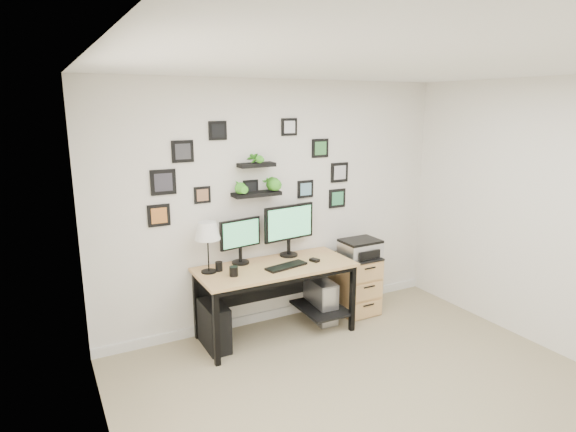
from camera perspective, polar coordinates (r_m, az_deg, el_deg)
room at (r=5.54m, az=-0.98°, el=-11.35°), size 4.00×4.00×4.00m
desk at (r=4.98m, az=-1.30°, el=-7.09°), size 1.60×0.70×0.75m
monitor_left at (r=4.91m, az=-5.67°, el=-2.57°), size 0.46×0.21×0.47m
monitor_right at (r=5.11m, az=0.13°, el=-1.19°), size 0.60×0.22×0.56m
keyboard at (r=4.85m, az=-0.20°, el=-5.97°), size 0.46×0.23×0.02m
mouse at (r=5.02m, az=3.16°, el=-5.25°), size 0.09×0.11×0.03m
table_lamp at (r=4.66m, az=-9.53°, el=-1.89°), size 0.25×0.25×0.50m
mug at (r=4.63m, az=-6.45°, el=-6.53°), size 0.08×0.08×0.09m
pen_cup at (r=4.78m, az=-8.19°, el=-5.93°), size 0.07×0.07×0.09m
pc_tower_black at (r=4.89m, az=-8.74°, el=-12.72°), size 0.20×0.46×0.46m
pc_tower_grey at (r=5.42m, az=3.90°, el=-9.88°), size 0.24×0.48×0.47m
file_cabinet at (r=5.64m, az=7.95°, el=-7.92°), size 0.43×0.53×0.67m
printer at (r=5.48m, az=8.56°, el=-3.77°), size 0.42×0.35×0.19m
wall_decor at (r=4.92m, az=-3.71°, el=4.87°), size 2.27×0.18×1.02m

